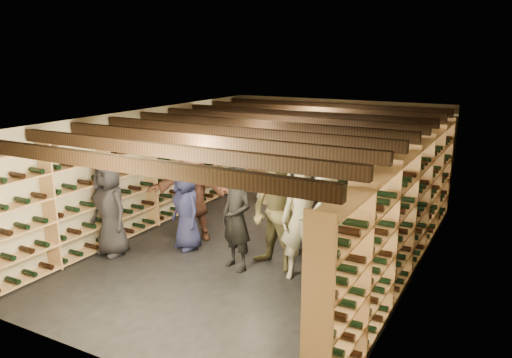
{
  "coord_description": "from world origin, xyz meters",
  "views": [
    {
      "loc": [
        4.06,
        -7.68,
        3.49
      ],
      "look_at": [
        -0.22,
        0.2,
        1.22
      ],
      "focal_mm": 35.0,
      "sensor_mm": 36.0,
      "label": 1
    }
  ],
  "objects_px": {
    "person_7": "(303,221)",
    "person_10": "(339,189)",
    "crate_loose": "(301,224)",
    "person_4": "(341,247)",
    "person_5": "(192,192)",
    "crate_stack_left": "(272,190)",
    "crate_stack_right": "(350,212)",
    "person_3": "(324,222)",
    "person_11": "(306,190)",
    "person_2": "(277,213)",
    "person_0": "(110,209)",
    "person_6": "(186,209)",
    "person_9": "(282,186)",
    "person_12": "(302,201)",
    "person_8": "(391,213)",
    "person_1": "(237,218)"
  },
  "relations": [
    {
      "from": "crate_stack_left",
      "to": "person_4",
      "type": "distance_m",
      "value": 4.85
    },
    {
      "from": "person_0",
      "to": "person_1",
      "type": "height_order",
      "value": "person_1"
    },
    {
      "from": "person_5",
      "to": "person_12",
      "type": "distance_m",
      "value": 2.14
    },
    {
      "from": "person_2",
      "to": "person_11",
      "type": "xyz_separation_m",
      "value": [
        -0.32,
        2.01,
        -0.15
      ]
    },
    {
      "from": "person_4",
      "to": "person_12",
      "type": "xyz_separation_m",
      "value": [
        -1.24,
        1.49,
        0.12
      ]
    },
    {
      "from": "crate_stack_left",
      "to": "person_11",
      "type": "xyz_separation_m",
      "value": [
        1.38,
        -1.21,
        0.47
      ]
    },
    {
      "from": "person_8",
      "to": "person_0",
      "type": "bearing_deg",
      "value": -140.12
    },
    {
      "from": "person_2",
      "to": "crate_stack_left",
      "type": "bearing_deg",
      "value": 131.62
    },
    {
      "from": "person_3",
      "to": "person_4",
      "type": "xyz_separation_m",
      "value": [
        0.63,
        -0.97,
        0.02
      ]
    },
    {
      "from": "crate_loose",
      "to": "person_2",
      "type": "bearing_deg",
      "value": -78.06
    },
    {
      "from": "person_2",
      "to": "person_5",
      "type": "relative_size",
      "value": 1.05
    },
    {
      "from": "crate_stack_left",
      "to": "person_10",
      "type": "height_order",
      "value": "person_10"
    },
    {
      "from": "person_5",
      "to": "person_8",
      "type": "height_order",
      "value": "person_5"
    },
    {
      "from": "person_5",
      "to": "person_7",
      "type": "distance_m",
      "value": 2.65
    },
    {
      "from": "person_2",
      "to": "person_0",
      "type": "bearing_deg",
      "value": -149.23
    },
    {
      "from": "person_0",
      "to": "person_12",
      "type": "bearing_deg",
      "value": 42.74
    },
    {
      "from": "crate_loose",
      "to": "person_4",
      "type": "xyz_separation_m",
      "value": [
        1.72,
        -2.57,
        0.72
      ]
    },
    {
      "from": "person_3",
      "to": "crate_stack_left",
      "type": "bearing_deg",
      "value": 149.18
    },
    {
      "from": "person_5",
      "to": "person_7",
      "type": "relative_size",
      "value": 0.96
    },
    {
      "from": "crate_loose",
      "to": "crate_stack_left",
      "type": "bearing_deg",
      "value": 136.44
    },
    {
      "from": "crate_stack_left",
      "to": "person_10",
      "type": "bearing_deg",
      "value": -30.48
    },
    {
      "from": "crate_stack_right",
      "to": "person_7",
      "type": "relative_size",
      "value": 0.3
    },
    {
      "from": "crate_stack_left",
      "to": "person_7",
      "type": "bearing_deg",
      "value": -56.51
    },
    {
      "from": "person_3",
      "to": "person_11",
      "type": "distance_m",
      "value": 1.87
    },
    {
      "from": "person_3",
      "to": "person_10",
      "type": "xyz_separation_m",
      "value": [
        -0.31,
        1.59,
        0.14
      ]
    },
    {
      "from": "crate_stack_left",
      "to": "crate_stack_right",
      "type": "distance_m",
      "value": 2.14
    },
    {
      "from": "person_3",
      "to": "person_11",
      "type": "height_order",
      "value": "person_11"
    },
    {
      "from": "person_1",
      "to": "person_4",
      "type": "xyz_separation_m",
      "value": [
        1.86,
        -0.22,
        -0.07
      ]
    },
    {
      "from": "person_2",
      "to": "person_4",
      "type": "relative_size",
      "value": 1.19
    },
    {
      "from": "person_1",
      "to": "person_9",
      "type": "height_order",
      "value": "person_1"
    },
    {
      "from": "person_1",
      "to": "person_6",
      "type": "xyz_separation_m",
      "value": [
        -1.25,
        0.33,
        -0.12
      ]
    },
    {
      "from": "person_1",
      "to": "person_10",
      "type": "height_order",
      "value": "person_10"
    },
    {
      "from": "person_7",
      "to": "person_10",
      "type": "bearing_deg",
      "value": 78.25
    },
    {
      "from": "crate_stack_left",
      "to": "person_8",
      "type": "relative_size",
      "value": 0.42
    },
    {
      "from": "person_6",
      "to": "person_11",
      "type": "distance_m",
      "value": 2.51
    },
    {
      "from": "person_10",
      "to": "person_11",
      "type": "height_order",
      "value": "person_10"
    },
    {
      "from": "crate_loose",
      "to": "person_4",
      "type": "distance_m",
      "value": 3.17
    },
    {
      "from": "person_5",
      "to": "person_11",
      "type": "height_order",
      "value": "person_5"
    },
    {
      "from": "crate_stack_right",
      "to": "person_4",
      "type": "distance_m",
      "value": 3.45
    },
    {
      "from": "person_3",
      "to": "person_9",
      "type": "relative_size",
      "value": 0.94
    },
    {
      "from": "person_5",
      "to": "person_2",
      "type": "bearing_deg",
      "value": -34.33
    },
    {
      "from": "person_0",
      "to": "person_2",
      "type": "relative_size",
      "value": 0.88
    },
    {
      "from": "crate_loose",
      "to": "person_12",
      "type": "distance_m",
      "value": 1.45
    },
    {
      "from": "crate_loose",
      "to": "crate_stack_right",
      "type": "bearing_deg",
      "value": 41.47
    },
    {
      "from": "person_7",
      "to": "person_10",
      "type": "height_order",
      "value": "person_7"
    },
    {
      "from": "person_2",
      "to": "person_6",
      "type": "relative_size",
      "value": 1.27
    },
    {
      "from": "crate_stack_left",
      "to": "person_3",
      "type": "distance_m",
      "value": 3.7
    },
    {
      "from": "person_5",
      "to": "person_7",
      "type": "height_order",
      "value": "person_7"
    },
    {
      "from": "person_3",
      "to": "person_4",
      "type": "bearing_deg",
      "value": -38.07
    },
    {
      "from": "person_2",
      "to": "person_7",
      "type": "xyz_separation_m",
      "value": [
        0.53,
        -0.15,
        -0.0
      ]
    }
  ]
}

